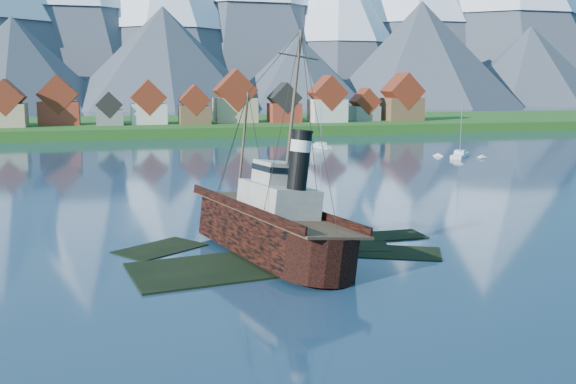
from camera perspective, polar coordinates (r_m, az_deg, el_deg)
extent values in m
plane|color=#1B344D|center=(58.58, -2.02, -5.94)|extent=(1400.00, 1400.00, 0.00)
cube|color=black|center=(56.20, -4.55, -6.98)|extent=(19.08, 11.42, 1.00)
cube|color=black|center=(63.94, 2.43, -4.96)|extent=(15.15, 9.76, 1.00)
cube|color=black|center=(67.57, -2.10, -4.07)|extent=(11.45, 9.06, 1.00)
cube|color=black|center=(61.53, 9.21, -5.70)|extent=(10.27, 8.34, 1.00)
cube|color=black|center=(63.18, -11.28, -5.34)|extent=(9.42, 8.68, 1.00)
cube|color=black|center=(68.01, 9.44, -4.17)|extent=(6.00, 4.00, 1.00)
cube|color=#1F4915|center=(225.88, -11.93, 5.43)|extent=(600.00, 80.00, 3.20)
cube|color=#3F3D38|center=(188.06, -11.24, 4.65)|extent=(600.00, 2.50, 2.00)
cube|color=tan|center=(207.40, -23.66, 6.25)|extent=(10.50, 9.00, 6.80)
cube|color=maroon|center=(207.23, -23.76, 7.71)|extent=(10.69, 9.18, 10.69)
cube|color=maroon|center=(211.79, -19.67, 6.61)|extent=(12.00, 8.50, 7.20)
cube|color=maroon|center=(211.62, -19.75, 8.16)|extent=(12.22, 8.67, 12.22)
cube|color=slate|center=(206.23, -15.57, 6.41)|extent=(8.00, 7.00, 4.80)
cube|color=black|center=(206.07, -15.62, 7.48)|extent=(8.15, 7.14, 8.15)
cube|color=beige|center=(209.46, -12.27, 6.81)|extent=(11.00, 9.50, 6.40)
cube|color=maroon|center=(209.29, -12.33, 8.22)|extent=(11.20, 9.69, 11.20)
cube|color=brown|center=(206.69, -8.31, 6.81)|extent=(9.50, 8.00, 5.80)
cube|color=maroon|center=(206.52, -8.34, 8.09)|extent=(9.67, 8.16, 9.67)
cube|color=tan|center=(213.69, -4.72, 7.26)|extent=(13.50, 10.00, 8.00)
cube|color=maroon|center=(213.53, -4.75, 8.98)|extent=(13.75, 10.20, 13.75)
cube|color=maroon|center=(214.31, -0.33, 7.06)|extent=(10.00, 8.50, 6.20)
cube|color=black|center=(214.14, -0.33, 8.37)|extent=(10.18, 8.67, 10.18)
cube|color=beige|center=(215.43, 3.51, 7.23)|extent=(11.50, 9.00, 7.50)
cube|color=maroon|center=(215.27, 3.52, 8.78)|extent=(11.71, 9.18, 11.71)
cube|color=slate|center=(224.43, 6.83, 6.95)|extent=(9.00, 7.50, 5.00)
cube|color=maroon|center=(224.28, 6.86, 8.01)|extent=(9.16, 7.65, 9.16)
cube|color=brown|center=(227.73, 10.09, 7.26)|extent=(12.50, 10.00, 7.80)
cube|color=maroon|center=(227.58, 10.14, 8.81)|extent=(12.73, 10.20, 12.73)
cone|color=#2D333D|center=(529.55, -10.83, 15.40)|extent=(170.00, 170.00, 145.00)
cone|color=#2D333D|center=(548.27, 4.52, 14.29)|extent=(150.00, 150.00, 125.00)
cone|color=#2D333D|center=(608.73, 10.95, 15.81)|extent=(200.00, 200.00, 170.00)
cone|color=#2D333D|center=(698.22, 21.84, 13.87)|extent=(180.00, 180.00, 155.00)
cone|color=#2D333D|center=(432.92, -23.14, 10.37)|extent=(120.00, 120.00, 58.00)
cone|color=#2D333D|center=(425.51, -10.94, 11.52)|extent=(136.00, 136.00, 66.00)
cone|color=#2D333D|center=(445.29, 0.87, 10.57)|extent=(110.00, 110.00, 50.00)
cone|color=#2D333D|center=(475.66, 11.69, 11.82)|extent=(150.00, 150.00, 75.00)
cone|color=#2D333D|center=(522.74, 20.60, 10.37)|extent=(124.00, 124.00, 60.00)
cube|color=black|center=(59.59, -2.00, -3.64)|extent=(6.31, 18.17, 3.79)
cone|color=black|center=(70.86, -4.17, -1.52)|extent=(6.31, 6.31, 6.31)
cylinder|color=black|center=(51.06, 0.34, -5.91)|extent=(6.31, 6.31, 3.79)
cube|color=#4C3826|center=(59.16, -2.01, -1.77)|extent=(6.18, 23.97, 0.23)
cube|color=black|center=(58.49, -4.90, -1.53)|extent=(0.18, 23.22, 0.81)
cube|color=black|center=(59.83, 0.81, -1.24)|extent=(0.18, 23.22, 0.81)
cube|color=#ADA89E|center=(57.62, -1.71, -0.71)|extent=(4.69, 7.66, 2.70)
cube|color=#ADA89E|center=(58.11, -1.93, 1.72)|extent=(3.24, 3.61, 1.98)
cylinder|color=black|center=(54.18, -1.00, 2.78)|extent=(1.71, 1.71, 5.05)
cylinder|color=silver|center=(54.04, -1.00, 4.10)|extent=(1.80, 1.80, 0.99)
cylinder|color=#473828|center=(65.34, -3.48, 4.17)|extent=(0.25, 0.25, 10.82)
cylinder|color=#473828|center=(55.82, -1.54, 8.45)|extent=(0.29, 0.29, 11.72)
cube|color=silver|center=(143.25, 15.02, 3.05)|extent=(7.82, 8.56, 1.31)
cube|color=silver|center=(143.14, 15.04, 3.46)|extent=(3.25, 3.31, 0.77)
cylinder|color=gray|center=(142.70, 15.13, 5.58)|extent=(0.15, 0.15, 11.37)
cube|color=silver|center=(159.36, 2.93, 3.99)|extent=(2.63, 9.53, 1.14)
cube|color=silver|center=(159.28, 2.94, 4.31)|extent=(2.15, 2.71, 0.66)
cylinder|color=gray|center=(158.92, 2.95, 5.96)|extent=(0.13, 0.13, 9.84)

